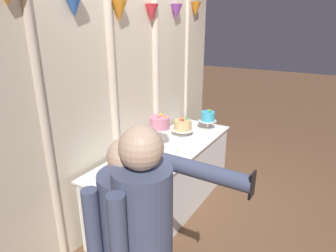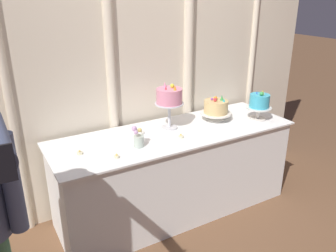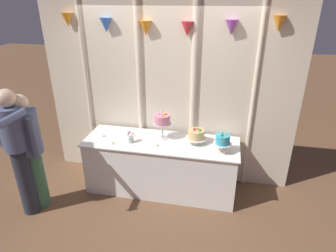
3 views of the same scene
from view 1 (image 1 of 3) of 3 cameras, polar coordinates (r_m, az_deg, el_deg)
ground_plane at (r=3.60m, az=1.28°, el=-16.28°), size 24.00×24.00×0.00m
draped_curtain at (r=3.29m, az=-6.46°, el=6.38°), size 3.62×0.16×2.61m
cake_table at (r=3.43m, az=-0.14°, el=-10.46°), size 2.14×0.71×0.78m
cake_display_leftmost at (r=3.20m, az=-1.63°, el=0.44°), size 0.25×0.25×0.40m
cake_display_center at (r=3.62m, az=2.96°, el=0.08°), size 0.29×0.29×0.24m
cake_display_rightmost at (r=3.83m, az=7.94°, el=1.74°), size 0.24×0.24×0.28m
flower_vase at (r=2.87m, az=-2.44°, el=-6.48°), size 0.11×0.08×0.17m
tealight_far_left at (r=2.64m, az=-9.47°, el=-10.63°), size 0.04×0.04×0.03m
tealight_near_left at (r=2.68m, az=-3.31°, el=-9.85°), size 0.04×0.04×0.03m
tealight_near_right at (r=3.17m, az=1.67°, el=-4.97°), size 0.05×0.05×0.04m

